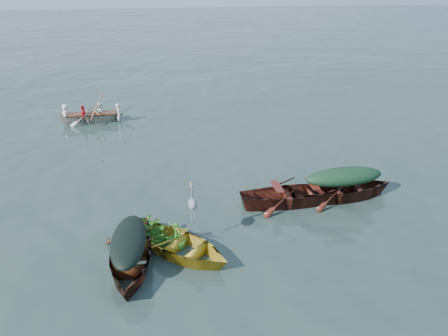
# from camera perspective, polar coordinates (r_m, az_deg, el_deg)

# --- Properties ---
(ground) EXTENTS (140.00, 140.00, 0.00)m
(ground) POSITION_cam_1_polar(r_m,az_deg,el_deg) (10.42, 4.83, -10.54)
(ground) COLOR #2D3F3B
(ground) RESTS_ON ground
(yellow_dinghy) EXTENTS (3.31, 3.26, 0.88)m
(yellow_dinghy) POSITION_cam_1_polar(r_m,az_deg,el_deg) (10.28, -5.67, -11.13)
(yellow_dinghy) COLOR gold
(yellow_dinghy) RESTS_ON ground
(dark_covered_boat) EXTENTS (1.59, 3.81, 0.94)m
(dark_covered_boat) POSITION_cam_1_polar(r_m,az_deg,el_deg) (10.12, -12.01, -12.27)
(dark_covered_boat) COLOR #492811
(dark_covered_boat) RESTS_ON ground
(green_tarp_boat) EXTENTS (4.19, 1.51, 0.95)m
(green_tarp_boat) POSITION_cam_1_polar(r_m,az_deg,el_deg) (12.94, 15.05, -3.87)
(green_tarp_boat) COLOR #4C2011
(green_tarp_boat) RESTS_ON ground
(open_wooden_boat) EXTENTS (4.20, 1.40, 0.96)m
(open_wooden_boat) POSITION_cam_1_polar(r_m,az_deg,el_deg) (12.38, 9.06, -4.63)
(open_wooden_boat) COLOR #561E15
(open_wooden_boat) RESTS_ON ground
(rowed_boat) EXTENTS (3.66, 1.25, 0.82)m
(rowed_boat) POSITION_cam_1_polar(r_m,az_deg,el_deg) (19.57, -16.67, 5.75)
(rowed_boat) COLOR beige
(rowed_boat) RESTS_ON ground
(dark_tarp_cover) EXTENTS (0.87, 2.09, 0.40)m
(dark_tarp_cover) POSITION_cam_1_polar(r_m,az_deg,el_deg) (9.74, -12.36, -9.12)
(dark_tarp_cover) COLOR black
(dark_tarp_cover) RESTS_ON dark_covered_boat
(green_tarp_cover) EXTENTS (2.30, 0.83, 0.52)m
(green_tarp_cover) POSITION_cam_1_polar(r_m,az_deg,el_deg) (12.61, 15.41, -0.94)
(green_tarp_cover) COLOR #16361F
(green_tarp_cover) RESTS_ON green_tarp_boat
(thwart_benches) EXTENTS (2.10, 0.83, 0.04)m
(thwart_benches) POSITION_cam_1_polar(r_m,az_deg,el_deg) (12.15, 9.21, -2.57)
(thwart_benches) COLOR #4D1912
(thwart_benches) RESTS_ON open_wooden_boat
(heron) EXTENTS (0.48, 0.48, 0.92)m
(heron) POSITION_cam_1_polar(r_m,az_deg,el_deg) (10.17, -4.09, -5.45)
(heron) COLOR gray
(heron) RESTS_ON yellow_dinghy
(dinghy_weeds) EXTENTS (1.13, 1.13, 0.60)m
(dinghy_weeds) POSITION_cam_1_polar(r_m,az_deg,el_deg) (10.20, -8.12, -6.59)
(dinghy_weeds) COLOR #2F6C1C
(dinghy_weeds) RESTS_ON yellow_dinghy
(rowers) EXTENTS (2.57, 1.09, 0.76)m
(rowers) POSITION_cam_1_polar(r_m,az_deg,el_deg) (19.35, -16.96, 7.96)
(rowers) COLOR silver
(rowers) RESTS_ON rowed_boat
(oars) EXTENTS (0.72, 2.62, 0.06)m
(oars) POSITION_cam_1_polar(r_m,az_deg,el_deg) (19.44, -16.83, 6.98)
(oars) COLOR #9C643B
(oars) RESTS_ON rowed_boat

